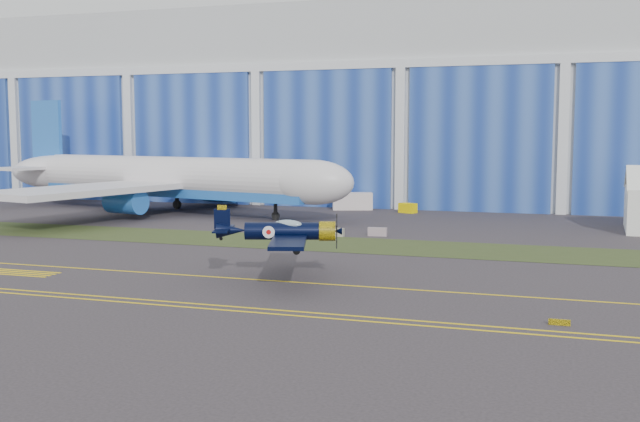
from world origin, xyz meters
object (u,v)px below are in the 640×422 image
(warbird, at_px, (283,231))
(shipping_container, at_px, (352,201))
(jetliner, at_px, (170,133))
(tug, at_px, (408,208))

(warbird, relative_size, shipping_container, 2.74)
(warbird, xyz_separation_m, jetliner, (-31.20, 39.48, 7.26))
(shipping_container, bearing_deg, jetliner, -172.32)
(warbird, height_order, shipping_container, warbird)
(warbird, xyz_separation_m, tug, (-0.28, 49.07, -2.96))
(tug, bearing_deg, shipping_container, -168.15)
(jetliner, bearing_deg, shipping_container, 39.97)
(tug, bearing_deg, jetliner, -138.75)
(jetliner, relative_size, tug, 32.27)
(shipping_container, relative_size, tug, 2.48)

